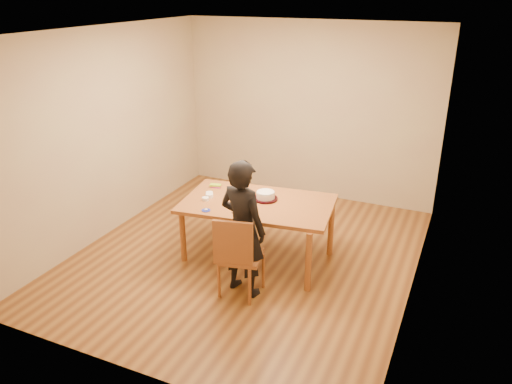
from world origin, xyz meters
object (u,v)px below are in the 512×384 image
at_px(dining_table, 258,204).
at_px(dining_chair, 241,256).
at_px(cake_plate, 266,199).
at_px(person, 243,228).
at_px(cake, 266,195).

xyz_separation_m(dining_table, dining_chair, (0.15, -0.78, -0.28)).
xyz_separation_m(dining_chair, cake_plate, (-0.09, 0.88, 0.31)).
relative_size(dining_table, dining_chair, 4.18).
bearing_deg(person, dining_chair, 102.72).
bearing_deg(dining_table, dining_chair, -86.21).
distance_m(cake, person, 0.84).
height_order(dining_table, cake, cake).
distance_m(dining_table, person, 0.75).
distance_m(dining_chair, person, 0.32).
height_order(cake_plate, cake, cake).
bearing_deg(dining_table, person, -85.56).
xyz_separation_m(dining_chair, person, (0.00, 0.05, 0.32)).
bearing_deg(dining_table, cake_plate, 54.80).
distance_m(dining_table, cake_plate, 0.12).
height_order(dining_chair, cake_plate, cake_plate).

